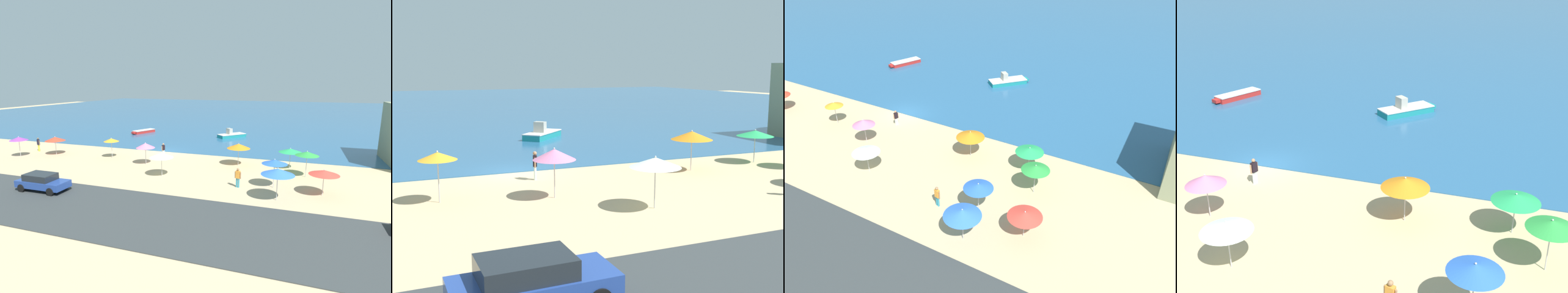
{
  "view_description": "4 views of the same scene",
  "coord_description": "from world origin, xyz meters",
  "views": [
    {
      "loc": [
        15.82,
        -34.69,
        8.76
      ],
      "look_at": [
        3.8,
        0.62,
        0.83
      ],
      "focal_mm": 28.0,
      "sensor_mm": 36.0,
      "label": 1
    },
    {
      "loc": [
        -6.81,
        -27.47,
        6.08
      ],
      "look_at": [
        3.59,
        -2.72,
        1.75
      ],
      "focal_mm": 45.0,
      "sensor_mm": 36.0,
      "label": 2
    },
    {
      "loc": [
        24.41,
        -27.36,
        18.41
      ],
      "look_at": [
        10.68,
        -2.93,
        0.89
      ],
      "focal_mm": 35.0,
      "sensor_mm": 36.0,
      "label": 3
    },
    {
      "loc": [
        15.25,
        -24.23,
        13.0
      ],
      "look_at": [
        6.53,
        1.84,
        1.52
      ],
      "focal_mm": 45.0,
      "sensor_mm": 36.0,
      "label": 4
    }
  ],
  "objects": [
    {
      "name": "beach_umbrella_10",
      "position": [
        16.77,
        -5.42,
        2.26
      ],
      "size": [
        2.15,
        2.15,
        2.52
      ],
      "color": "#B2B2B7",
      "rests_on": "ground_plane"
    },
    {
      "name": "beach_umbrella_1",
      "position": [
        9.98,
        -3.39,
        2.11
      ],
      "size": [
        2.45,
        2.45,
        2.43
      ],
      "color": "#B2B2B7",
      "rests_on": "ground_plane"
    },
    {
      "name": "bather_2",
      "position": [
        0.68,
        -2.18,
        0.88
      ],
      "size": [
        0.31,
        0.55,
        1.58
      ],
      "color": "white",
      "rests_on": "ground_plane"
    },
    {
      "name": "bather_1",
      "position": [
        11.28,
        -10.3,
        0.95
      ],
      "size": [
        0.55,
        0.31,
        1.69
      ],
      "color": "teal",
      "rests_on": "ground_plane"
    },
    {
      "name": "beach_umbrella_8",
      "position": [
        14.61,
        -12.21,
        2.25
      ],
      "size": [
        2.49,
        2.49,
        2.56
      ],
      "color": "#B2B2B7",
      "rests_on": "ground_plane"
    },
    {
      "name": "beach_umbrella_4",
      "position": [
        -4.67,
        -4.91,
        2.15
      ],
      "size": [
        1.75,
        1.75,
        2.4
      ],
      "color": "#B2B2B7",
      "rests_on": "ground_plane"
    },
    {
      "name": "skiff_nearshore",
      "position": [
        -9.64,
        12.01,
        0.32
      ],
      "size": [
        2.77,
        4.53,
        0.53
      ],
      "color": "red",
      "rests_on": "sea"
    },
    {
      "name": "beach_umbrella_11",
      "position": [
        0.43,
        -6.18,
        2.08
      ],
      "size": [
        2.04,
        2.04,
        2.41
      ],
      "color": "#B2B2B7",
      "rests_on": "ground_plane"
    },
    {
      "name": "beach_umbrella_6",
      "position": [
        15.22,
        -2.85,
        1.9
      ],
      "size": [
        2.33,
        2.33,
        2.16
      ],
      "color": "#B2B2B7",
      "rests_on": "ground_plane"
    },
    {
      "name": "skiff_offshore",
      "position": [
        5.8,
        12.69,
        0.42
      ],
      "size": [
        4.28,
        4.48,
        1.48
      ],
      "color": "teal",
      "rests_on": "sea"
    },
    {
      "name": "beach_umbrella_0",
      "position": [
        3.89,
        -9.52,
        2.04
      ],
      "size": [
        2.25,
        2.25,
        2.33
      ],
      "color": "#B2B2B7",
      "rests_on": "ground_plane"
    },
    {
      "name": "beach_umbrella_2",
      "position": [
        17.96,
        -10.05,
        1.89
      ],
      "size": [
        2.31,
        2.31,
        2.15
      ],
      "color": "#B2B2B7",
      "rests_on": "ground_plane"
    },
    {
      "name": "ground_plane",
      "position": [
        0.0,
        0.0,
        0.0
      ],
      "size": [
        160.0,
        160.0,
        0.0
      ],
      "primitive_type": "plane",
      "color": "tan"
    },
    {
      "name": "sea",
      "position": [
        0.0,
        55.0,
        0.03
      ],
      "size": [
        150.0,
        110.0,
        0.05
      ],
      "primitive_type": "cube",
      "color": "#295C87",
      "rests_on": "ground_plane"
    },
    {
      "name": "beach_umbrella_5",
      "position": [
        14.16,
        -9.37,
        2.25
      ],
      "size": [
        2.13,
        2.13,
        2.5
      ],
      "color": "#B2B2B7",
      "rests_on": "ground_plane"
    }
  ]
}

